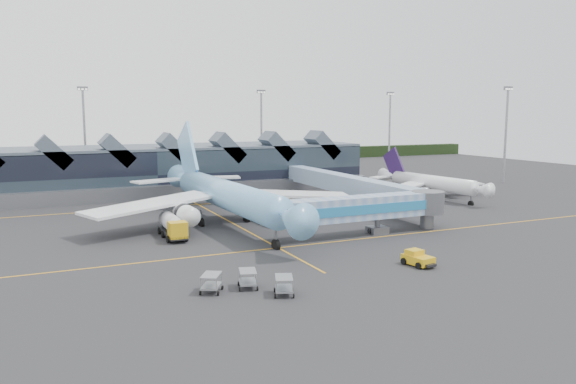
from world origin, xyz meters
name	(u,v)px	position (x,y,z in m)	size (l,w,h in m)	color
ground	(255,235)	(0.00, 0.00, 0.00)	(260.00, 260.00, 0.00)	#272729
taxi_stripes	(230,222)	(0.00, 10.00, 0.01)	(120.00, 60.00, 0.01)	orange
tree_line_far	(126,159)	(0.00, 110.00, 2.00)	(260.00, 4.00, 4.00)	black
terminal	(148,169)	(-5.07, 47.35, 4.88)	(90.00, 22.25, 12.52)	black
light_masts	(241,129)	(21.00, 62.80, 12.49)	(132.40, 42.56, 22.45)	gray
main_airliner	(224,194)	(-1.30, 9.11, 4.49)	(41.35, 47.57, 15.28)	#76B1F0
regional_jet	(429,182)	(42.77, 17.26, 3.04)	(25.44, 27.92, 9.58)	white
jet_bridge	(370,208)	(14.45, -5.91, 3.58)	(26.84, 4.63, 5.42)	#7694C4
fuel_truck	(172,225)	(-10.40, 3.23, 1.69)	(2.73, 9.03, 3.02)	black
pushback_tug	(418,259)	(10.51, -21.45, 0.73)	(2.76, 3.90, 1.62)	gold
baggage_carts	(248,282)	(-9.32, -22.33, 0.95)	(8.22, 6.30, 1.69)	gray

